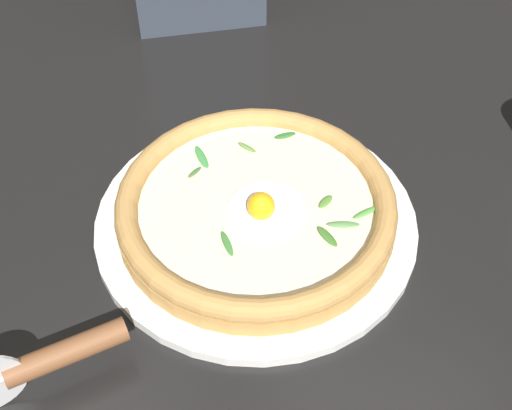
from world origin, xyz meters
name	(u,v)px	position (x,y,z in m)	size (l,w,h in m)	color
ground_plane	(227,217)	(0.00, 0.00, -0.01)	(2.40, 2.40, 0.03)	black
pizza_plate	(256,222)	(-0.03, -0.03, 0.01)	(0.34, 0.34, 0.01)	white
pizza	(256,206)	(-0.03, -0.03, 0.03)	(0.29, 0.29, 0.05)	#BD8B48
pizza_cutter	(44,361)	(-0.20, 0.16, 0.04)	(0.08, 0.16, 0.08)	silver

